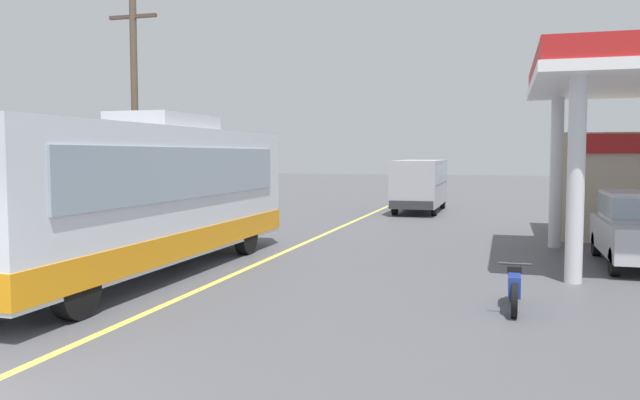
{
  "coord_description": "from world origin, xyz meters",
  "views": [
    {
      "loc": [
        5.88,
        -5.08,
        2.73
      ],
      "look_at": [
        1.5,
        10.0,
        1.6
      ],
      "focal_mm": 35.83,
      "sensor_mm": 36.0,
      "label": 1
    }
  ],
  "objects_px": {
    "motorcycle_parked_forecourt": "(514,284)",
    "minibus_opposing_lane": "(420,181)",
    "pedestrian_near_pump": "(624,225)",
    "coach_bus_main": "(144,199)",
    "car_at_pump": "(638,225)"
  },
  "relations": [
    {
      "from": "pedestrian_near_pump",
      "to": "motorcycle_parked_forecourt",
      "type": "bearing_deg",
      "value": -114.3
    },
    {
      "from": "pedestrian_near_pump",
      "to": "car_at_pump",
      "type": "bearing_deg",
      "value": -71.8
    },
    {
      "from": "motorcycle_parked_forecourt",
      "to": "pedestrian_near_pump",
      "type": "height_order",
      "value": "pedestrian_near_pump"
    },
    {
      "from": "motorcycle_parked_forecourt",
      "to": "minibus_opposing_lane",
      "type": "bearing_deg",
      "value": 102.16
    },
    {
      "from": "coach_bus_main",
      "to": "motorcycle_parked_forecourt",
      "type": "height_order",
      "value": "coach_bus_main"
    },
    {
      "from": "coach_bus_main",
      "to": "minibus_opposing_lane",
      "type": "bearing_deg",
      "value": 77.26
    },
    {
      "from": "coach_bus_main",
      "to": "pedestrian_near_pump",
      "type": "distance_m",
      "value": 11.89
    },
    {
      "from": "minibus_opposing_lane",
      "to": "motorcycle_parked_forecourt",
      "type": "distance_m",
      "value": 19.29
    },
    {
      "from": "coach_bus_main",
      "to": "minibus_opposing_lane",
      "type": "relative_size",
      "value": 1.8
    },
    {
      "from": "motorcycle_parked_forecourt",
      "to": "pedestrian_near_pump",
      "type": "bearing_deg",
      "value": 65.7
    },
    {
      "from": "coach_bus_main",
      "to": "motorcycle_parked_forecourt",
      "type": "xyz_separation_m",
      "value": [
        8.06,
        -1.14,
        -1.28
      ]
    },
    {
      "from": "minibus_opposing_lane",
      "to": "motorcycle_parked_forecourt",
      "type": "bearing_deg",
      "value": -77.84
    },
    {
      "from": "coach_bus_main",
      "to": "motorcycle_parked_forecourt",
      "type": "relative_size",
      "value": 6.13
    },
    {
      "from": "coach_bus_main",
      "to": "minibus_opposing_lane",
      "type": "distance_m",
      "value": 18.14
    },
    {
      "from": "minibus_opposing_lane",
      "to": "motorcycle_parked_forecourt",
      "type": "relative_size",
      "value": 3.41
    }
  ]
}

